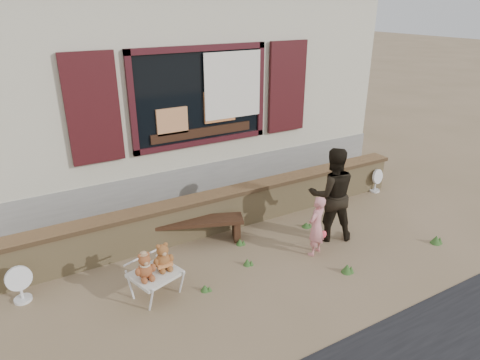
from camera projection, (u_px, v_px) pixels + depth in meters
ground at (259, 253)px, 6.53m from camera, size 80.00×80.00×0.00m
shopfront at (152, 78)px, 9.35m from camera, size 8.04×5.13×4.00m
brick_wall at (228, 208)px, 7.20m from camera, size 7.10×0.36×0.67m
bench at (193, 226)px, 6.72m from camera, size 1.59×0.87×0.40m
folding_chair at (155, 275)px, 5.48m from camera, size 0.70×0.66×0.35m
teddy_bear_left at (145, 265)px, 5.31m from camera, size 0.32×0.30×0.36m
teddy_bear_right at (163, 256)px, 5.49m from camera, size 0.33×0.31×0.37m
child at (316, 226)px, 6.35m from camera, size 0.41×0.34×0.95m
adult at (332, 194)px, 6.70m from camera, size 0.92×0.84×1.53m
fan_left at (19, 284)px, 5.41m from camera, size 0.33×0.22×0.52m
fan_right at (376, 180)px, 8.57m from camera, size 0.31×0.20×0.48m
grass_tufts at (331, 245)px, 6.63m from camera, size 3.85×1.69×0.14m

